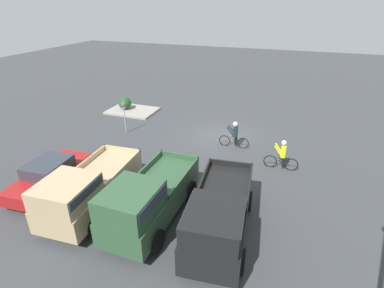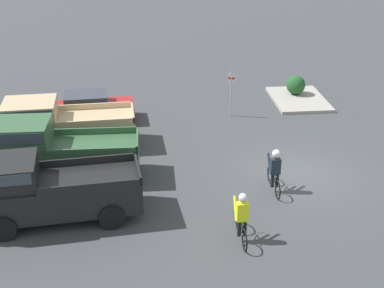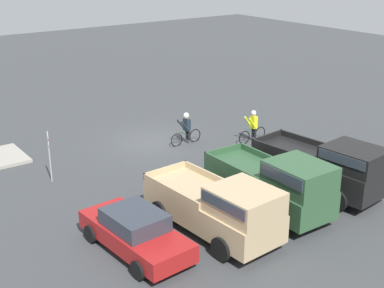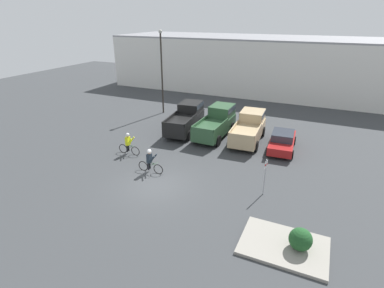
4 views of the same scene
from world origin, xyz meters
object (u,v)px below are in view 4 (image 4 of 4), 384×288
(sedan_0, at_px, (282,141))
(pickup_truck_1, at_px, (217,122))
(lamppost, at_px, (162,67))
(pickup_truck_0, at_px, (186,118))
(cyclist_0, at_px, (150,160))
(cyclist_1, at_px, (128,143))
(fire_lane_sign, at_px, (265,173))
(pickup_truck_2, at_px, (249,127))
(shrub, at_px, (301,239))

(sedan_0, bearing_deg, pickup_truck_1, 172.44)
(pickup_truck_1, distance_m, lamppost, 8.98)
(pickup_truck_0, height_order, cyclist_0, pickup_truck_0)
(pickup_truck_0, distance_m, pickup_truck_1, 2.85)
(cyclist_1, height_order, fire_lane_sign, fire_lane_sign)
(lamppost, bearing_deg, sedan_0, -18.92)
(pickup_truck_0, distance_m, sedan_0, 8.48)
(pickup_truck_2, bearing_deg, fire_lane_sign, -69.44)
(sedan_0, xyz_separation_m, shrub, (2.50, -10.80, -0.05))
(pickup_truck_0, height_order, cyclist_1, pickup_truck_0)
(sedan_0, distance_m, lamppost, 14.29)
(cyclist_0, distance_m, fire_lane_sign, 7.37)
(cyclist_1, relative_size, fire_lane_sign, 0.80)
(pickup_truck_2, relative_size, cyclist_1, 3.01)
(cyclist_1, bearing_deg, pickup_truck_0, 74.36)
(pickup_truck_0, xyz_separation_m, cyclist_0, (1.19, -7.99, -0.31))
(pickup_truck_1, relative_size, shrub, 5.39)
(pickup_truck_1, xyz_separation_m, lamppost, (-7.37, 3.70, 3.53))
(fire_lane_sign, bearing_deg, cyclist_1, 172.74)
(pickup_truck_2, bearing_deg, pickup_truck_0, -177.90)
(cyclist_0, xyz_separation_m, cyclist_1, (-2.94, 1.74, -0.01))
(pickup_truck_1, bearing_deg, pickup_truck_2, 2.61)
(lamppost, bearing_deg, pickup_truck_2, -19.43)
(pickup_truck_2, bearing_deg, lamppost, 160.57)
(pickup_truck_1, distance_m, cyclist_1, 7.84)
(pickup_truck_2, height_order, cyclist_0, pickup_truck_2)
(cyclist_1, distance_m, fire_lane_sign, 10.38)
(cyclist_0, bearing_deg, lamppost, 115.87)
(fire_lane_sign, relative_size, shrub, 2.24)
(pickup_truck_0, height_order, sedan_0, pickup_truck_0)
(sedan_0, distance_m, cyclist_1, 11.63)
(pickup_truck_1, relative_size, sedan_0, 1.21)
(pickup_truck_0, bearing_deg, sedan_0, -4.48)
(pickup_truck_0, relative_size, cyclist_1, 3.10)
(pickup_truck_0, xyz_separation_m, pickup_truck_1, (2.85, 0.08, 0.03))
(pickup_truck_2, xyz_separation_m, cyclist_1, (-7.37, -6.46, -0.26))
(fire_lane_sign, bearing_deg, shrub, -58.24)
(pickup_truck_0, bearing_deg, lamppost, 140.08)
(shrub, bearing_deg, pickup_truck_2, 114.54)
(pickup_truck_1, bearing_deg, shrub, -54.96)
(cyclist_0, distance_m, lamppost, 13.65)
(pickup_truck_1, bearing_deg, pickup_truck_0, -178.38)
(shrub, bearing_deg, cyclist_1, 157.69)
(pickup_truck_2, relative_size, lamppost, 0.66)
(pickup_truck_2, xyz_separation_m, sedan_0, (2.83, -0.87, -0.41))
(pickup_truck_0, height_order, lamppost, lamppost)
(cyclist_1, xyz_separation_m, fire_lane_sign, (10.28, -1.31, 0.51))
(pickup_truck_0, relative_size, cyclist_0, 3.04)
(sedan_0, bearing_deg, shrub, -76.96)
(sedan_0, bearing_deg, pickup_truck_2, 162.93)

